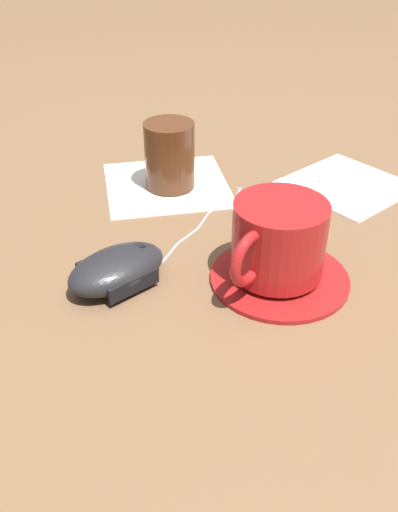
% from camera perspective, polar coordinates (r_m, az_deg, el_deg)
% --- Properties ---
extents(ground_plane, '(3.00, 3.00, 0.00)m').
position_cam_1_polar(ground_plane, '(0.64, 3.53, 2.73)').
color(ground_plane, brown).
extents(saucer, '(0.13, 0.13, 0.01)m').
position_cam_1_polar(saucer, '(0.56, 8.07, -2.00)').
color(saucer, maroon).
rests_on(saucer, ground).
extents(coffee_cup, '(0.09, 0.11, 0.07)m').
position_cam_1_polar(coffee_cup, '(0.54, 7.86, 1.66)').
color(coffee_cup, maroon).
rests_on(coffee_cup, saucer).
extents(computer_mouse, '(0.11, 0.11, 0.03)m').
position_cam_1_polar(computer_mouse, '(0.55, -8.22, -1.27)').
color(computer_mouse, black).
rests_on(computer_mouse, ground).
extents(mouse_cable, '(0.07, 0.17, 0.00)m').
position_cam_1_polar(mouse_cable, '(0.65, 0.54, 3.61)').
color(mouse_cable, gray).
rests_on(mouse_cable, ground).
extents(napkin_under_glass, '(0.19, 0.19, 0.00)m').
position_cam_1_polar(napkin_under_glass, '(0.73, -3.23, 7.15)').
color(napkin_under_glass, silver).
rests_on(napkin_under_glass, ground).
extents(drinking_glass, '(0.06, 0.06, 0.08)m').
position_cam_1_polar(drinking_glass, '(0.71, -2.95, 10.04)').
color(drinking_glass, '#4C2814').
rests_on(drinking_glass, napkin_under_glass).
extents(napkin_spare, '(0.19, 0.19, 0.00)m').
position_cam_1_polar(napkin_spare, '(0.75, 14.59, 6.94)').
color(napkin_spare, white).
rests_on(napkin_spare, ground).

